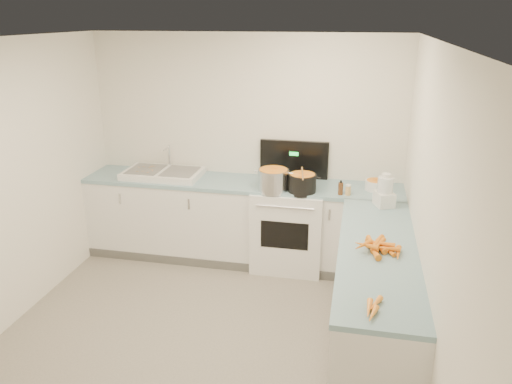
% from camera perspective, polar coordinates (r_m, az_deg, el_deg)
% --- Properties ---
extents(floor, '(3.50, 4.00, 0.00)m').
position_cam_1_polar(floor, '(4.46, -7.01, -17.37)').
color(floor, gray).
rests_on(floor, ground).
extents(ceiling, '(3.50, 4.00, 0.00)m').
position_cam_1_polar(ceiling, '(3.57, -8.73, 16.67)').
color(ceiling, white).
rests_on(ceiling, ground).
extents(wall_back, '(3.50, 0.00, 2.50)m').
position_cam_1_polar(wall_back, '(5.67, -1.11, 5.12)').
color(wall_back, white).
rests_on(wall_back, ground).
extents(wall_right, '(0.00, 4.00, 2.50)m').
position_cam_1_polar(wall_right, '(3.67, 19.02, -4.28)').
color(wall_right, white).
rests_on(wall_right, ground).
extents(counter_back, '(3.50, 0.62, 0.94)m').
position_cam_1_polar(counter_back, '(5.64, -1.74, -3.33)').
color(counter_back, white).
rests_on(counter_back, ground).
extents(counter_right, '(0.62, 2.20, 0.94)m').
position_cam_1_polar(counter_right, '(4.27, 13.33, -12.02)').
color(counter_right, white).
rests_on(counter_right, ground).
extents(stove, '(0.76, 0.65, 1.36)m').
position_cam_1_polar(stove, '(5.53, 3.79, -3.80)').
color(stove, white).
rests_on(stove, ground).
extents(sink, '(0.86, 0.52, 0.31)m').
position_cam_1_polar(sink, '(5.74, -10.57, 2.13)').
color(sink, white).
rests_on(sink, counter_back).
extents(steel_pot, '(0.42, 0.42, 0.24)m').
position_cam_1_polar(steel_pot, '(5.20, 2.00, 1.33)').
color(steel_pot, silver).
rests_on(steel_pot, stove).
extents(black_pot, '(0.35, 0.35, 0.21)m').
position_cam_1_polar(black_pot, '(5.16, 5.29, 0.94)').
color(black_pot, black).
rests_on(black_pot, stove).
extents(wooden_spoon, '(0.08, 0.41, 0.02)m').
position_cam_1_polar(wooden_spoon, '(5.13, 5.33, 2.14)').
color(wooden_spoon, '#AD7A47').
rests_on(wooden_spoon, black_pot).
extents(mixing_bowl, '(0.23, 0.23, 0.10)m').
position_cam_1_polar(mixing_bowl, '(5.35, 13.52, 0.78)').
color(mixing_bowl, white).
rests_on(mixing_bowl, counter_back).
extents(extract_bottle, '(0.05, 0.05, 0.13)m').
position_cam_1_polar(extract_bottle, '(5.13, 9.64, 0.38)').
color(extract_bottle, '#593319').
rests_on(extract_bottle, counter_back).
extents(spice_jar, '(0.06, 0.06, 0.10)m').
position_cam_1_polar(spice_jar, '(5.14, 10.48, 0.17)').
color(spice_jar, '#E5B266').
rests_on(spice_jar, counter_back).
extents(food_processor, '(0.22, 0.24, 0.32)m').
position_cam_1_polar(food_processor, '(4.89, 14.50, -0.02)').
color(food_processor, white).
rests_on(food_processor, counter_right).
extents(carrot_pile, '(0.37, 0.42, 0.09)m').
position_cam_1_polar(carrot_pile, '(4.00, 13.75, -6.07)').
color(carrot_pile, orange).
rests_on(carrot_pile, counter_right).
extents(peeled_carrots, '(0.12, 0.29, 0.04)m').
position_cam_1_polar(peeled_carrots, '(3.24, 13.15, -12.84)').
color(peeled_carrots, orange).
rests_on(peeled_carrots, counter_right).
extents(peelings, '(0.25, 0.26, 0.01)m').
position_cam_1_polar(peelings, '(5.80, -12.37, 2.61)').
color(peelings, tan).
rests_on(peelings, sink).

